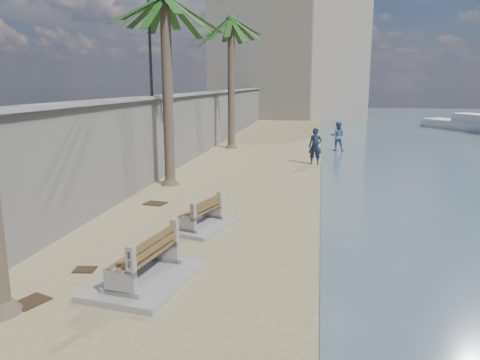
{
  "coord_description": "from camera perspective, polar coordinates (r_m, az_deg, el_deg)",
  "views": [
    {
      "loc": [
        1.88,
        -6.98,
        4.15
      ],
      "look_at": [
        -0.5,
        7.0,
        1.2
      ],
      "focal_mm": 35.0,
      "sensor_mm": 36.0,
      "label": 1
    }
  ],
  "objects": [
    {
      "name": "end_building",
      "position": [
        59.17,
        6.08,
        14.45
      ],
      "size": [
        18.0,
        12.0,
        14.0
      ],
      "primitive_type": "cube",
      "color": "#B7AA93",
      "rests_on": "ground_plane"
    },
    {
      "name": "person_b",
      "position": [
        29.76,
        11.82,
        5.44
      ],
      "size": [
        1.01,
        0.81,
        2.01
      ],
      "primitive_type": "imported",
      "rotation": [
        0.0,
        0.0,
        3.08
      ],
      "color": "#476293",
      "rests_on": "ground_plane"
    },
    {
      "name": "bench_far",
      "position": [
        13.64,
        -4.77,
        -4.34
      ],
      "size": [
        1.94,
        2.38,
        0.86
      ],
      "color": "gray",
      "rests_on": "ground_plane"
    },
    {
      "name": "palm_back",
      "position": [
        30.43,
        -1.11,
        18.69
      ],
      "size": [
        5.0,
        5.0,
        8.86
      ],
      "color": "brown",
      "rests_on": "ground_plane"
    },
    {
      "name": "debris_b",
      "position": [
        10.15,
        -24.14,
        -13.38
      ],
      "size": [
        0.69,
        0.76,
        0.03
      ],
      "primitive_type": "cube",
      "rotation": [
        0.0,
        0.0,
        1.2
      ],
      "color": "#382616",
      "rests_on": "ground_plane"
    },
    {
      "name": "wall_cap",
      "position": [
        27.9,
        -5.13,
        10.48
      ],
      "size": [
        0.8,
        70.0,
        0.12
      ],
      "primitive_type": "cube",
      "color": "gray",
      "rests_on": "seawall"
    },
    {
      "name": "debris_c",
      "position": [
        16.64,
        -10.29,
        -2.83
      ],
      "size": [
        0.83,
        0.72,
        0.03
      ],
      "primitive_type": "cube",
      "rotation": [
        0.0,
        0.0,
        6.09
      ],
      "color": "#382616",
      "rests_on": "ground_plane"
    },
    {
      "name": "palm_mid",
      "position": [
        19.48,
        -9.16,
        20.78
      ],
      "size": [
        5.0,
        5.0,
        8.26
      ],
      "color": "brown",
      "rests_on": "ground_plane"
    },
    {
      "name": "yacht_far",
      "position": [
        46.79,
        25.63,
        5.95
      ],
      "size": [
        6.26,
        8.41,
        1.5
      ],
      "primitive_type": null,
      "rotation": [
        0.0,
        0.0,
        2.1
      ],
      "color": "silver",
      "rests_on": "bay_water"
    },
    {
      "name": "bench_near",
      "position": [
        10.14,
        -11.55,
        -9.83
      ],
      "size": [
        2.09,
        2.76,
        1.06
      ],
      "color": "gray",
      "rests_on": "ground_plane"
    },
    {
      "name": "debris_d",
      "position": [
        11.31,
        -18.39,
        -10.32
      ],
      "size": [
        0.53,
        0.45,
        0.03
      ],
      "primitive_type": "cube",
      "rotation": [
        0.0,
        0.0,
        0.15
      ],
      "color": "#382616",
      "rests_on": "ground_plane"
    },
    {
      "name": "person_a",
      "position": [
        24.47,
        9.18,
        4.4
      ],
      "size": [
        0.84,
        0.63,
        2.17
      ],
      "primitive_type": "imported",
      "rotation": [
        0.0,
        0.0,
        -0.13
      ],
      "color": "#131F34",
      "rests_on": "ground_plane"
    },
    {
      "name": "ground_plane",
      "position": [
        8.33,
        -4.94,
        -18.16
      ],
      "size": [
        140.0,
        140.0,
        0.0
      ],
      "primitive_type": "plane",
      "color": "#9A8A5E"
    },
    {
      "name": "seawall",
      "position": [
        28.0,
        -5.06,
        6.79
      ],
      "size": [
        0.45,
        70.0,
        3.5
      ],
      "primitive_type": "cube",
      "color": "gray",
      "rests_on": "ground_plane"
    },
    {
      "name": "streetlight",
      "position": [
        20.37,
        -11.03,
        18.58
      ],
      "size": [
        0.28,
        0.28,
        5.12
      ],
      "color": "#2D2D33",
      "rests_on": "wall_cap"
    }
  ]
}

